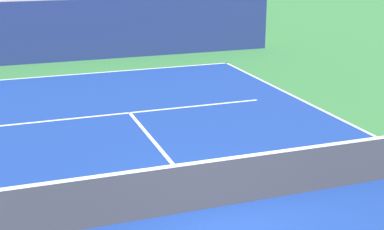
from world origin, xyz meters
The scene contains 9 objects.
ground_plane centered at (0.00, 0.00, 0.00)m, with size 80.00×80.00×0.00m, color #387A3D.
court_surface centered at (0.00, 0.00, 0.01)m, with size 11.00×24.00×0.01m, color navy.
baseline_far centered at (0.00, 11.95, 0.01)m, with size 11.00×0.10×0.00m, color white.
service_line_far centered at (0.00, 6.40, 0.01)m, with size 8.26×0.10×0.00m, color white.
centre_service_line centered at (0.00, 3.20, 0.01)m, with size 0.10×6.40×0.00m, color white.
back_wall centered at (0.00, 14.69, 1.27)m, with size 17.12×0.30×2.55m, color navy.
stands_tier_lower centered at (0.00, 16.04, 1.42)m, with size 17.12×2.40×2.85m, color #9E9E99.
stands_tier_upper centered at (0.00, 18.44, 1.91)m, with size 17.12×2.40×3.82m, color #9E9E99.
tennis_net centered at (0.00, 0.00, 0.51)m, with size 11.08×0.08×1.07m.
Camera 1 is at (-3.37, -8.45, 4.67)m, focal length 50.64 mm.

